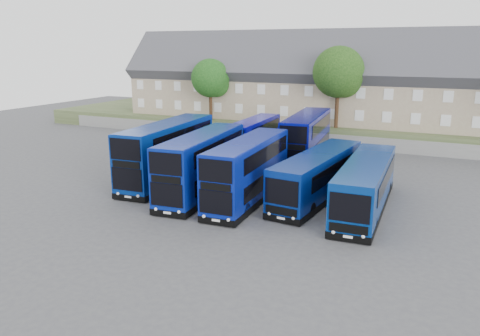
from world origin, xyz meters
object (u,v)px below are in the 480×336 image
Objects in this scene: tree_mid at (340,74)px; dd_front_left at (168,153)px; dd_front_mid at (202,165)px; coach_east_a at (318,176)px; tree_west at (212,80)px.

dd_front_left is at bearing -113.94° from tree_mid.
dd_front_mid is 1.28× the size of tree_mid.
dd_front_mid reaches higher than coach_east_a.
dd_front_mid is at bearing -63.81° from tree_west.
dd_front_mid is 1.54× the size of tree_west.
dd_front_mid is at bearing -28.86° from dd_front_left.
dd_front_left is 0.98× the size of coach_east_a.
tree_mid is (-3.37, 20.39, 6.39)m from coach_east_a.
coach_east_a is at bearing -1.50° from dd_front_left.
dd_front_left is 4.83m from dd_front_mid.
tree_west reaches higher than dd_front_left.
tree_mid is at bearing 61.85° from dd_front_left.
tree_mid is at bearing 72.65° from dd_front_mid.
coach_east_a is at bearing -45.76° from tree_west.
dd_front_left is 1.62× the size of tree_west.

